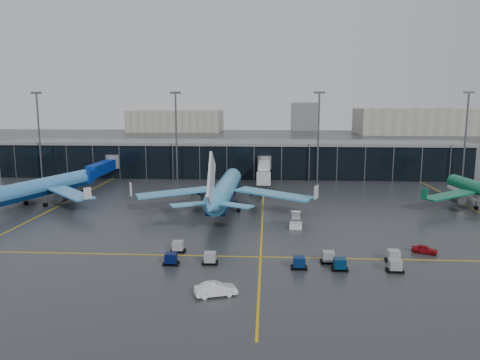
# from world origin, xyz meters

# --- Properties ---
(ground) EXTENTS (600.00, 600.00, 0.00)m
(ground) POSITION_xyz_m (0.00, 0.00, 0.00)
(ground) COLOR #282B2D
(ground) RESTS_ON ground
(terminal_pier) EXTENTS (142.00, 17.00, 10.70)m
(terminal_pier) POSITION_xyz_m (0.00, 62.00, 5.42)
(terminal_pier) COLOR black
(terminal_pier) RESTS_ON ground
(jet_bridges) EXTENTS (94.00, 27.50, 7.20)m
(jet_bridges) POSITION_xyz_m (-35.00, 42.99, 4.55)
(jet_bridges) COLOR #595B60
(jet_bridges) RESTS_ON ground
(flood_masts) EXTENTS (203.00, 0.50, 25.50)m
(flood_masts) POSITION_xyz_m (5.00, 50.00, 13.81)
(flood_masts) COLOR #595B60
(flood_masts) RESTS_ON ground
(distant_hangars) EXTENTS (260.00, 71.00, 22.00)m
(distant_hangars) POSITION_xyz_m (49.94, 270.08, 8.79)
(distant_hangars) COLOR #B2AD99
(distant_hangars) RESTS_ON ground
(taxi_lines) EXTENTS (220.00, 120.00, 0.02)m
(taxi_lines) POSITION_xyz_m (10.00, 10.61, 0.01)
(taxi_lines) COLOR gold
(taxi_lines) RESTS_ON ground
(airliner_arkefly) EXTENTS (45.40, 48.61, 12.29)m
(airliner_arkefly) POSITION_xyz_m (-39.63, 18.45, 6.15)
(airliner_arkefly) COLOR #4190D7
(airliner_arkefly) RESTS_ON ground
(airliner_klm_near) EXTENTS (40.30, 45.61, 13.72)m
(airliner_klm_near) POSITION_xyz_m (1.96, 15.80, 6.86)
(airliner_klm_near) COLOR #41A2D7
(airliner_klm_near) RESTS_ON ground
(baggage_carts) EXTENTS (33.99, 8.19, 1.70)m
(baggage_carts) POSITION_xyz_m (13.87, -17.94, 0.76)
(baggage_carts) COLOR black
(baggage_carts) RESTS_ON ground
(mobile_airstair) EXTENTS (2.45, 3.36, 3.45)m
(mobile_airstair) POSITION_xyz_m (16.18, 1.79, 0.77)
(mobile_airstair) COLOR white
(mobile_airstair) RESTS_ON ground
(service_van_red) EXTENTS (3.97, 2.96, 1.26)m
(service_van_red) POSITION_xyz_m (34.81, -11.83, 0.63)
(service_van_red) COLOR #9D0C13
(service_van_red) RESTS_ON ground
(service_van_white) EXTENTS (5.32, 3.25, 1.66)m
(service_van_white) POSITION_xyz_m (4.93, -29.36, 0.83)
(service_van_white) COLOR white
(service_van_white) RESTS_ON ground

